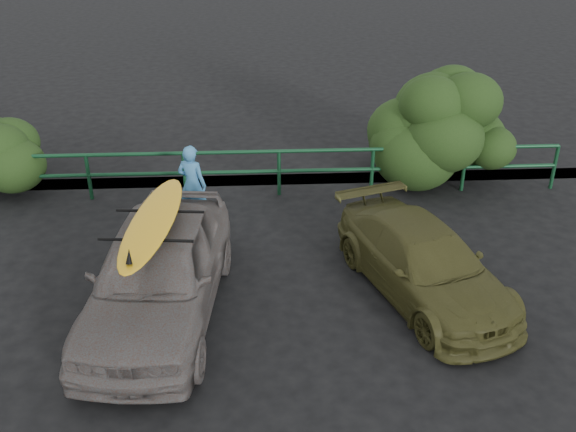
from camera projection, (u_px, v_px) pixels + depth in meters
name	position (u px, v px, depth m)	size (l,w,h in m)	color
ground	(225.00, 341.00, 9.39)	(80.00, 80.00, 0.00)	black
guardrail	(232.00, 173.00, 13.59)	(14.00, 0.08, 1.04)	#123F23
shrub_left	(1.00, 139.00, 13.39)	(3.20, 2.40, 2.46)	#233D16
shrub_right	(461.00, 133.00, 13.99)	(3.20, 2.40, 2.30)	#233D16
sedan	(158.00, 271.00, 9.67)	(1.82, 4.51, 1.54)	#635B59
olive_vehicle	(424.00, 262.00, 10.27)	(1.59, 3.92, 1.14)	#46451F
man	(192.00, 185.00, 12.39)	(0.59, 0.38, 1.61)	#418AC4
roof_rack	(153.00, 225.00, 9.30)	(1.34, 0.94, 0.04)	black
surfboard	(153.00, 221.00, 9.27)	(0.62, 2.98, 0.09)	yellow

